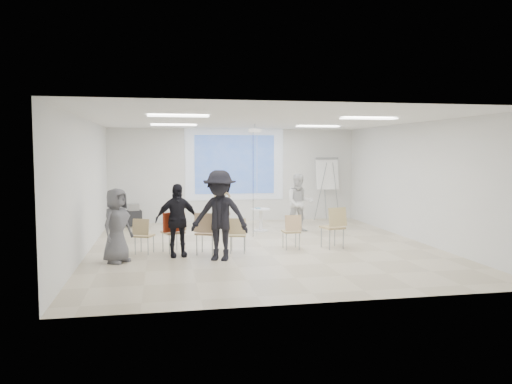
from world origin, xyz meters
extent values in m
cube|color=beige|center=(0.00, 0.00, -0.05)|extent=(8.00, 9.00, 0.10)
cube|color=white|center=(0.00, 0.00, 3.05)|extent=(8.00, 9.00, 0.10)
cube|color=silver|center=(0.00, 4.55, 1.50)|extent=(8.00, 0.10, 3.00)
cube|color=silver|center=(-4.05, 0.00, 1.50)|extent=(0.10, 9.00, 3.00)
cube|color=silver|center=(4.05, 0.00, 1.50)|extent=(0.10, 9.00, 3.00)
cube|color=silver|center=(0.00, 4.49, 1.85)|extent=(3.20, 0.01, 2.30)
cube|color=#3760BD|center=(0.00, 4.47, 1.85)|extent=(2.60, 0.01, 1.90)
cylinder|color=white|center=(0.41, 2.24, 0.02)|extent=(0.46, 0.46, 0.05)
cylinder|color=white|center=(0.41, 2.24, 0.32)|extent=(0.12, 0.12, 0.59)
cylinder|color=white|center=(0.41, 2.24, 0.63)|extent=(0.62, 0.62, 0.04)
cube|color=white|center=(0.46, 2.22, 0.66)|extent=(0.21, 0.18, 0.01)
cube|color=teal|center=(0.33, 2.28, 0.67)|extent=(0.15, 0.20, 0.01)
imported|color=tan|center=(-0.70, 2.37, 0.87)|extent=(0.73, 0.60, 1.74)
imported|color=white|center=(1.49, 2.04, 0.91)|extent=(0.96, 0.81, 1.82)
cube|color=silver|center=(-0.52, 2.62, 1.14)|extent=(0.07, 0.11, 0.04)
cube|color=silver|center=(1.31, 2.29, 1.23)|extent=(0.06, 0.13, 0.04)
cube|color=tan|center=(-2.74, -0.28, 0.40)|extent=(0.49, 0.49, 0.04)
cube|color=tan|center=(-2.81, -0.44, 0.62)|extent=(0.38, 0.21, 0.36)
cylinder|color=#93969B|center=(-2.94, -0.36, 0.20)|extent=(0.03, 0.03, 0.39)
cylinder|color=#96999F|center=(-2.66, -0.48, 0.20)|extent=(0.03, 0.03, 0.39)
cylinder|color=gray|center=(-2.82, -0.08, 0.20)|extent=(0.03, 0.03, 0.39)
cylinder|color=gray|center=(-2.54, -0.20, 0.20)|extent=(0.03, 0.03, 0.39)
cube|color=tan|center=(-2.11, -0.27, 0.46)|extent=(0.56, 0.56, 0.04)
cube|color=tan|center=(-2.02, -0.45, 0.71)|extent=(0.42, 0.25, 0.41)
cylinder|color=#95989D|center=(-2.19, -0.49, 0.22)|extent=(0.03, 0.03, 0.45)
cylinder|color=#92949A|center=(-1.88, -0.35, 0.22)|extent=(0.03, 0.03, 0.45)
cylinder|color=gray|center=(-2.33, -0.18, 0.22)|extent=(0.03, 0.03, 0.45)
cylinder|color=#94979C|center=(-2.02, -0.04, 0.22)|extent=(0.03, 0.03, 0.45)
cube|color=tan|center=(-1.37, -0.61, 0.47)|extent=(0.58, 0.58, 0.04)
cube|color=tan|center=(-1.45, -0.80, 0.73)|extent=(0.44, 0.26, 0.42)
cylinder|color=gray|center=(-1.60, -0.70, 0.23)|extent=(0.03, 0.03, 0.46)
cylinder|color=gray|center=(-1.28, -0.84, 0.23)|extent=(0.03, 0.03, 0.46)
cylinder|color=gray|center=(-1.46, -0.37, 0.23)|extent=(0.03, 0.03, 0.46)
cylinder|color=gray|center=(-1.14, -0.52, 0.23)|extent=(0.03, 0.03, 0.46)
cube|color=tan|center=(-0.67, -0.56, 0.40)|extent=(0.45, 0.45, 0.04)
cube|color=tan|center=(-0.71, -0.74, 0.62)|extent=(0.38, 0.15, 0.36)
cylinder|color=#919499|center=(-0.85, -0.68, 0.20)|extent=(0.02, 0.02, 0.39)
cylinder|color=gray|center=(-0.56, -0.74, 0.20)|extent=(0.02, 0.02, 0.39)
cylinder|color=gray|center=(-0.79, -0.38, 0.20)|extent=(0.02, 0.02, 0.39)
cylinder|color=gray|center=(-0.49, -0.45, 0.20)|extent=(0.02, 0.02, 0.39)
cube|color=tan|center=(0.61, -0.38, 0.41)|extent=(0.39, 0.39, 0.04)
cube|color=tan|center=(0.61, -0.56, 0.64)|extent=(0.38, 0.08, 0.36)
cylinder|color=gray|center=(0.46, -0.54, 0.20)|extent=(0.02, 0.02, 0.40)
cylinder|color=#96989E|center=(0.77, -0.53, 0.20)|extent=(0.02, 0.02, 0.40)
cylinder|color=gray|center=(0.45, -0.23, 0.20)|extent=(0.02, 0.02, 0.40)
cylinder|color=gray|center=(0.76, -0.22, 0.20)|extent=(0.02, 0.02, 0.40)
cube|color=tan|center=(1.59, -0.46, 0.49)|extent=(0.55, 0.55, 0.04)
cube|color=tan|center=(1.64, -0.68, 0.76)|extent=(0.47, 0.19, 0.44)
cylinder|color=gray|center=(1.45, -0.69, 0.24)|extent=(0.03, 0.03, 0.48)
cylinder|color=gray|center=(1.81, -0.60, 0.24)|extent=(0.03, 0.03, 0.48)
cylinder|color=gray|center=(1.37, -0.32, 0.24)|extent=(0.03, 0.03, 0.48)
cylinder|color=gray|center=(1.73, -0.24, 0.24)|extent=(0.03, 0.03, 0.48)
cube|color=maroon|center=(-2.11, -0.49, 0.72)|extent=(0.45, 0.27, 0.43)
imported|color=black|center=(-1.37, -0.59, 0.51)|extent=(0.42, 0.37, 0.03)
imported|color=black|center=(-2.03, -0.73, 0.91)|extent=(1.14, 0.78, 1.82)
imported|color=black|center=(-1.16, -1.26, 1.07)|extent=(1.57, 1.23, 2.14)
imported|color=#5E5D63|center=(-3.25, -1.10, 0.86)|extent=(0.94, 1.00, 1.71)
cylinder|color=gray|center=(2.76, 4.00, 0.97)|extent=(0.36, 0.22, 1.90)
cylinder|color=gray|center=(3.29, 4.01, 0.97)|extent=(0.36, 0.24, 1.90)
cylinder|color=#969A9E|center=(3.02, 4.35, 0.97)|extent=(0.04, 0.43, 1.90)
cube|color=white|center=(3.02, 4.14, 1.56)|extent=(0.76, 0.24, 1.06)
cube|color=gray|center=(3.02, 4.18, 2.04)|extent=(0.78, 0.08, 0.07)
cube|color=black|center=(-3.19, 3.90, 0.26)|extent=(0.52, 0.45, 0.46)
cube|color=gray|center=(-3.19, 3.90, 0.59)|extent=(0.37, 0.33, 0.20)
cylinder|color=black|center=(-3.35, 3.73, 0.03)|extent=(0.06, 0.06, 0.06)
cylinder|color=black|center=(-2.99, 3.79, 0.03)|extent=(0.06, 0.06, 0.06)
cylinder|color=black|center=(-3.40, 4.00, 0.03)|extent=(0.06, 0.06, 0.06)
cylinder|color=black|center=(-3.04, 4.07, 0.03)|extent=(0.06, 0.06, 0.06)
cube|color=white|center=(0.10, 1.50, 2.82)|extent=(0.30, 0.25, 0.10)
cylinder|color=gray|center=(0.10, 1.50, 2.93)|extent=(0.04, 0.04, 0.14)
cylinder|color=black|center=(0.04, 1.42, 1.39)|extent=(0.01, 0.01, 2.77)
cylinder|color=white|center=(0.14, 1.40, 1.39)|extent=(0.01, 0.01, 2.77)
cube|color=white|center=(-2.00, 2.00, 2.97)|extent=(1.20, 0.30, 0.02)
cube|color=white|center=(2.00, 2.00, 2.97)|extent=(1.20, 0.30, 0.02)
cube|color=white|center=(-2.00, -1.50, 2.97)|extent=(1.20, 0.30, 0.02)
cube|color=white|center=(2.00, -1.50, 2.97)|extent=(1.20, 0.30, 0.02)
camera|label=1|loc=(-2.34, -11.53, 2.28)|focal=35.00mm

